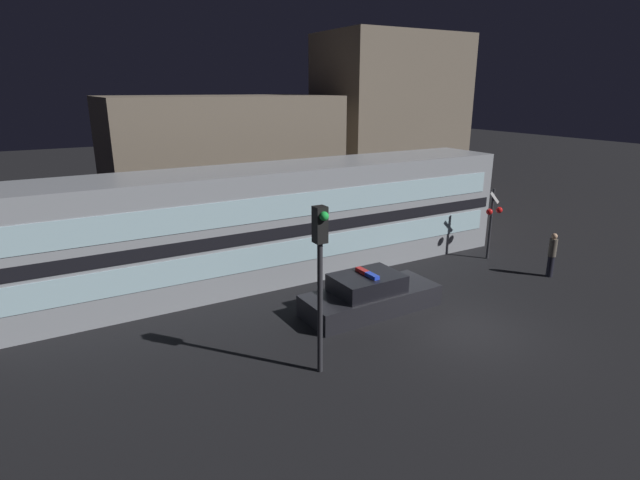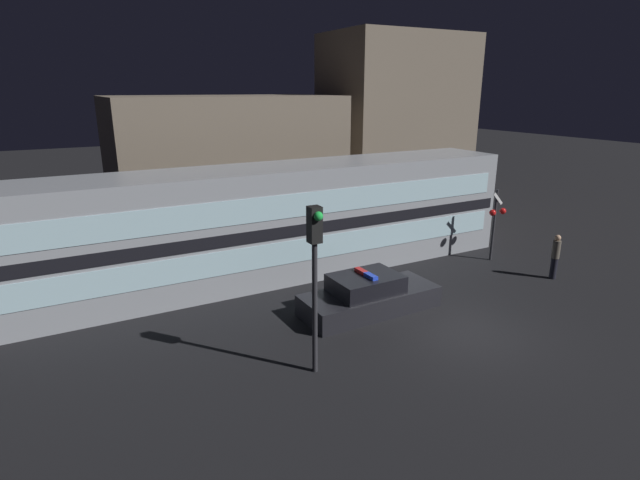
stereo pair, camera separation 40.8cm
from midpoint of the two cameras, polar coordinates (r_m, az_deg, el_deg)
ground_plane at (r=16.24m, az=16.55°, el=-9.85°), size 120.00×120.00×0.00m
train at (r=19.44m, az=-4.29°, el=2.09°), size 20.14×3.03×4.31m
police_car at (r=16.73m, az=6.29°, el=-6.41°), size 4.70×1.90×1.41m
pedestrian at (r=21.38m, az=25.79°, el=-1.70°), size 0.30×0.30×1.77m
crossing_signal_near at (r=22.38m, az=19.94°, el=2.36°), size 0.87×0.33×3.09m
traffic_light_corner at (r=12.22m, az=0.37°, el=-2.42°), size 0.30×0.46×4.45m
building_left at (r=26.86m, az=-10.42°, el=8.67°), size 11.23×6.83×6.77m
building_center at (r=32.09m, az=8.97°, el=13.17°), size 8.40×5.54×10.24m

